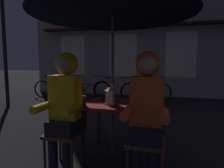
{
  "coord_description": "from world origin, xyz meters",
  "views": [
    {
      "loc": [
        0.61,
        -2.41,
        1.26
      ],
      "look_at": [
        0.0,
        -0.03,
        1.0
      ],
      "focal_mm": 30.16,
      "sensor_mm": 36.0,
      "label": 1
    }
  ],
  "objects": [
    {
      "name": "bicycle_fourth",
      "position": [
        0.14,
        3.83,
        0.35
      ],
      "size": [
        1.68,
        0.21,
        0.84
      ],
      "color": "black",
      "rests_on": "ground_plane"
    },
    {
      "name": "cafe_table",
      "position": [
        0.0,
        0.0,
        0.64
      ],
      "size": [
        0.72,
        0.72,
        0.74
      ],
      "color": "maroon",
      "rests_on": "ground_plane"
    },
    {
      "name": "person_left_hooded",
      "position": [
        -0.48,
        -0.43,
        0.85
      ],
      "size": [
        0.45,
        0.56,
        1.4
      ],
      "color": "black",
      "rests_on": "ground_plane"
    },
    {
      "name": "lantern",
      "position": [
        -0.01,
        -0.09,
        0.86
      ],
      "size": [
        0.11,
        0.11,
        0.23
      ],
      "color": "white",
      "rests_on": "cafe_table"
    },
    {
      "name": "street_lamp",
      "position": [
        -3.77,
        2.15,
        2.71
      ],
      "size": [
        0.32,
        0.32,
        3.88
      ],
      "color": "black",
      "rests_on": "ground_plane"
    },
    {
      "name": "patio_umbrella",
      "position": [
        0.0,
        0.0,
        2.06
      ],
      "size": [
        2.1,
        2.1,
        2.31
      ],
      "color": "#4C4C51",
      "rests_on": "ground_plane"
    },
    {
      "name": "shopfront_building",
      "position": [
        0.23,
        5.4,
        3.09
      ],
      "size": [
        10.0,
        0.93,
        6.2
      ],
      "color": "#9E9389",
      "rests_on": "ground_plane"
    },
    {
      "name": "bicycle_second",
      "position": [
        -1.94,
        3.97,
        0.35
      ],
      "size": [
        1.66,
        0.38,
        0.84
      ],
      "color": "black",
      "rests_on": "ground_plane"
    },
    {
      "name": "book",
      "position": [
        -0.12,
        0.18,
        0.75
      ],
      "size": [
        0.24,
        0.2,
        0.02
      ],
      "primitive_type": "cube",
      "rotation": [
        0.0,
        0.0,
        0.35
      ],
      "color": "black",
      "rests_on": "cafe_table"
    },
    {
      "name": "ground_plane",
      "position": [
        0.0,
        0.0,
        0.0
      ],
      "size": [
        60.0,
        60.0,
        0.0
      ],
      "primitive_type": "plane",
      "color": "black"
    },
    {
      "name": "chair_left",
      "position": [
        -0.48,
        -0.37,
        0.49
      ],
      "size": [
        0.4,
        0.4,
        0.87
      ],
      "color": "#513823",
      "rests_on": "ground_plane"
    },
    {
      "name": "person_right_hooded",
      "position": [
        0.48,
        -0.43,
        0.85
      ],
      "size": [
        0.45,
        0.56,
        1.4
      ],
      "color": "black",
      "rests_on": "ground_plane"
    },
    {
      "name": "chair_right",
      "position": [
        0.48,
        -0.37,
        0.49
      ],
      "size": [
        0.4,
        0.4,
        0.87
      ],
      "color": "#513823",
      "rests_on": "ground_plane"
    },
    {
      "name": "bicycle_third",
      "position": [
        -0.86,
        3.81,
        0.35
      ],
      "size": [
        1.67,
        0.31,
        0.84
      ],
      "color": "black",
      "rests_on": "ground_plane"
    },
    {
      "name": "bicycle_nearest",
      "position": [
        -3.16,
        3.72,
        0.35
      ],
      "size": [
        1.68,
        0.13,
        0.84
      ],
      "color": "black",
      "rests_on": "ground_plane"
    }
  ]
}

